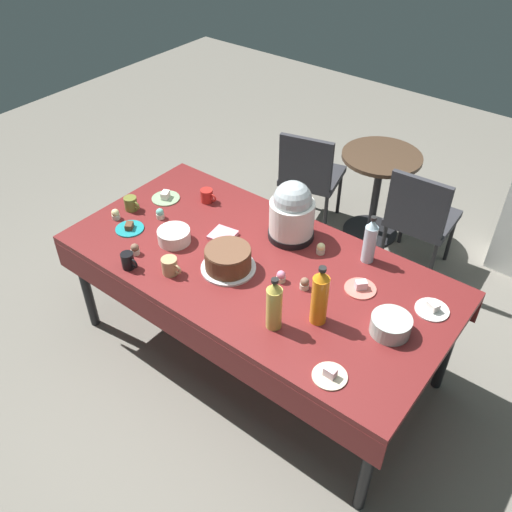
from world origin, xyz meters
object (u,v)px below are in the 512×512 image
object	(u,v)px
potluck_table	(256,271)
ceramic_snack_bowl	(174,236)
dessert_plate_cream	(330,375)
coffee_mug_black	(128,261)
cupcake_berry	(321,249)
cupcake_vanilla	(160,214)
cupcake_cocoa	(281,277)
dessert_plate_coral	(360,287)
dessert_plate_white	(432,309)
maroon_chair_left	(310,173)
soda_bottle_water	(370,241)
coffee_mug_red	(207,196)
dessert_plate_teal	(130,228)
coffee_mug_olive	(131,204)
round_cafe_table	(378,180)
cupcake_lemon	(305,283)
frosted_layer_cake	(228,259)
soda_bottle_ginger_ale	(274,305)
soda_bottle_orange_juice	(320,297)
cupcake_mint	(116,214)
maroon_chair_right	(420,215)
slow_cooker	(292,212)
glass_salad_bowl	(391,325)
dessert_plate_sage	(166,197)
coffee_mug_tan	(170,266)
cupcake_rose	(135,249)

from	to	relation	value
potluck_table	ceramic_snack_bowl	xyz separation A→B (m)	(-0.50, -0.14, 0.10)
dessert_plate_cream	coffee_mug_black	bearing A→B (deg)	-178.10
cupcake_berry	cupcake_vanilla	bearing A→B (deg)	-161.82
cupcake_cocoa	cupcake_vanilla	size ratio (longest dim) A/B	1.00
dessert_plate_coral	dessert_plate_white	bearing A→B (deg)	13.06
cupcake_cocoa	maroon_chair_left	xyz separation A→B (m)	(-0.73, 1.41, -0.29)
maroon_chair_left	potluck_table	bearing A→B (deg)	-68.80
soda_bottle_water	coffee_mug_red	size ratio (longest dim) A/B	2.45
dessert_plate_teal	coffee_mug_olive	world-z (taller)	coffee_mug_olive
potluck_table	dessert_plate_teal	world-z (taller)	dessert_plate_teal
cupcake_vanilla	round_cafe_table	bearing A→B (deg)	67.07
dessert_plate_white	cupcake_lemon	world-z (taller)	cupcake_lemon
cupcake_cocoa	potluck_table	bearing A→B (deg)	169.50
frosted_layer_cake	round_cafe_table	distance (m)	1.75
coffee_mug_black	coffee_mug_olive	size ratio (longest dim) A/B	0.94
dessert_plate_teal	coffee_mug_red	distance (m)	0.54
dessert_plate_teal	dessert_plate_coral	xyz separation A→B (m)	(1.36, 0.39, 0.00)
cupcake_berry	soda_bottle_ginger_ale	world-z (taller)	soda_bottle_ginger_ale
dessert_plate_coral	coffee_mug_olive	xyz separation A→B (m)	(-1.51, -0.24, 0.03)
frosted_layer_cake	soda_bottle_orange_juice	size ratio (longest dim) A/B	0.89
coffee_mug_black	cupcake_berry	bearing A→B (deg)	44.85
frosted_layer_cake	dessert_plate_white	world-z (taller)	frosted_layer_cake
cupcake_mint	maroon_chair_right	distance (m)	2.08
slow_cooker	cupcake_cocoa	world-z (taller)	slow_cooker
glass_salad_bowl	coffee_mug_olive	size ratio (longest dim) A/B	1.64
soda_bottle_orange_juice	dessert_plate_sage	bearing A→B (deg)	167.33
frosted_layer_cake	coffee_mug_tan	bearing A→B (deg)	-135.23
dessert_plate_teal	dessert_plate_sage	world-z (taller)	dessert_plate_sage
frosted_layer_cake	cupcake_vanilla	distance (m)	0.65
glass_salad_bowl	soda_bottle_orange_juice	size ratio (longest dim) A/B	0.58
slow_cooker	soda_bottle_water	world-z (taller)	slow_cooker
coffee_mug_olive	dessert_plate_coral	bearing A→B (deg)	8.91
frosted_layer_cake	cupcake_mint	bearing A→B (deg)	-175.64
cupcake_berry	cupcake_cocoa	distance (m)	0.33
frosted_layer_cake	cupcake_vanilla	xyz separation A→B (m)	(-0.64, 0.11, -0.03)
potluck_table	dessert_plate_coral	distance (m)	0.60
slow_cooker	cupcake_rose	size ratio (longest dim) A/B	5.47
dessert_plate_coral	maroon_chair_right	world-z (taller)	maroon_chair_right
dessert_plate_white	maroon_chair_right	world-z (taller)	maroon_chair_right
glass_salad_bowl	coffee_mug_olive	world-z (taller)	glass_salad_bowl
ceramic_snack_bowl	maroon_chair_left	xyz separation A→B (m)	(-0.03, 1.51, -0.30)
potluck_table	cupcake_cocoa	xyz separation A→B (m)	(0.20, -0.04, 0.09)
ceramic_snack_bowl	cupcake_lemon	distance (m)	0.84
frosted_layer_cake	cupcake_rose	bearing A→B (deg)	-155.65
dessert_plate_cream	cupcake_cocoa	size ratio (longest dim) A/B	2.37
dessert_plate_teal	soda_bottle_water	bearing A→B (deg)	26.17
dessert_plate_cream	coffee_mug_tan	size ratio (longest dim) A/B	1.23
dessert_plate_teal	coffee_mug_red	size ratio (longest dim) A/B	1.43
dessert_plate_white	dessert_plate_sage	xyz separation A→B (m)	(-1.79, -0.10, 0.00)
soda_bottle_water	maroon_chair_right	size ratio (longest dim) A/B	0.35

